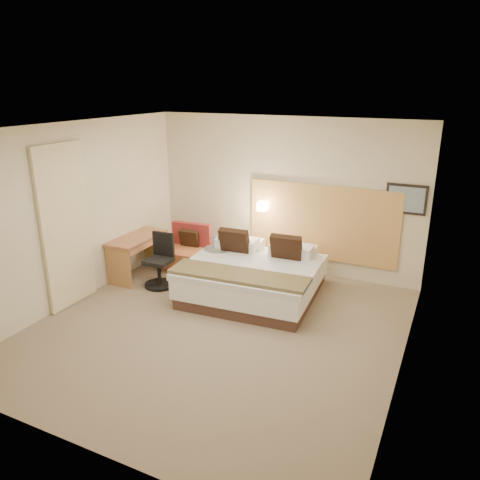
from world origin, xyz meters
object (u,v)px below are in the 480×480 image
at_px(side_table, 218,262).
at_px(desk_chair, 160,265).
at_px(bed, 254,276).
at_px(desk, 138,245).
at_px(lounge_chair, 187,251).

distance_m(side_table, desk_chair, 0.98).
bearing_deg(bed, side_table, 160.65).
xyz_separation_m(side_table, desk, (-1.33, -0.43, 0.24)).
xyz_separation_m(lounge_chair, desk, (-0.56, -0.67, 0.25)).
distance_m(side_table, desk, 1.42).
distance_m(bed, side_table, 0.83).
xyz_separation_m(bed, desk, (-2.11, -0.16, 0.24)).
relative_size(bed, side_table, 3.68).
height_order(bed, desk_chair, bed).
height_order(lounge_chair, side_table, lounge_chair).
bearing_deg(side_table, bed, -19.35).
bearing_deg(side_table, desk_chair, -140.34).
distance_m(bed, lounge_chair, 1.64).
distance_m(lounge_chair, desk_chair, 0.87).
height_order(bed, side_table, bed).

